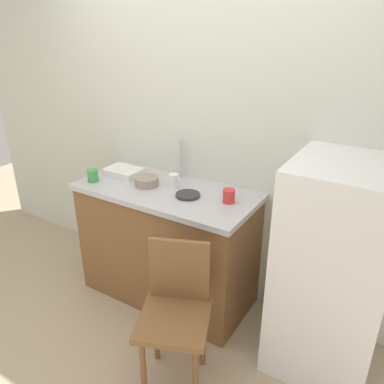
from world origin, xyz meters
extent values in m
plane|color=tan|center=(0.00, 0.00, 0.00)|extent=(8.00, 8.00, 0.00)
cube|color=silver|center=(0.00, 1.00, 1.30)|extent=(4.80, 0.10, 2.60)
cube|color=brown|center=(-0.08, 0.65, 0.44)|extent=(1.30, 0.60, 0.89)
cube|color=#B7B7BC|center=(-0.08, 0.65, 0.91)|extent=(1.34, 0.64, 0.04)
cylinder|color=#B7B7BC|center=(-0.12, 0.90, 1.08)|extent=(0.02, 0.02, 0.30)
cube|color=white|center=(1.13, 0.63, 0.68)|extent=(0.60, 0.64, 1.35)
cylinder|color=brown|center=(0.35, -0.22, 0.23)|extent=(0.04, 0.04, 0.45)
cylinder|color=brown|center=(0.62, -0.10, 0.23)|extent=(0.04, 0.04, 0.45)
cylinder|color=brown|center=(0.23, 0.06, 0.23)|extent=(0.04, 0.04, 0.45)
cylinder|color=brown|center=(0.51, 0.17, 0.23)|extent=(0.04, 0.04, 0.45)
cube|color=brown|center=(0.43, -0.02, 0.47)|extent=(0.52, 0.52, 0.04)
cube|color=brown|center=(0.36, 0.15, 0.69)|extent=(0.34, 0.16, 0.40)
cube|color=white|center=(-0.53, 0.70, 0.95)|extent=(0.28, 0.20, 0.05)
cylinder|color=gray|center=(-0.24, 0.62, 0.96)|extent=(0.18, 0.18, 0.06)
cylinder|color=#2D2D2D|center=(0.12, 0.62, 0.94)|extent=(0.17, 0.17, 0.02)
cylinder|color=white|center=(-0.05, 0.69, 0.98)|extent=(0.07, 0.07, 0.10)
cylinder|color=red|center=(0.40, 0.68, 0.97)|extent=(0.08, 0.08, 0.09)
cylinder|color=green|center=(-0.63, 0.47, 0.97)|extent=(0.08, 0.08, 0.09)
camera|label=1|loc=(1.40, -1.40, 2.02)|focal=35.67mm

